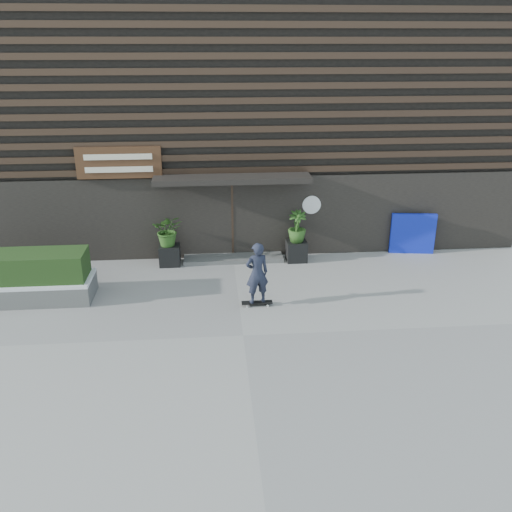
{
  "coord_description": "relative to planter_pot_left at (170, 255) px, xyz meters",
  "views": [
    {
      "loc": [
        -0.64,
        -10.83,
        6.27
      ],
      "look_at": [
        0.47,
        2.09,
        1.1
      ],
      "focal_mm": 38.33,
      "sensor_mm": 36.0,
      "label": 1
    }
  ],
  "objects": [
    {
      "name": "skateboarder",
      "position": [
        2.35,
        -2.92,
        0.58
      ],
      "size": [
        0.78,
        0.49,
        1.68
      ],
      "color": "black",
      "rests_on": "ground"
    },
    {
      "name": "raised_bed",
      "position": [
        -3.6,
        -2.07,
        -0.05
      ],
      "size": [
        3.5,
        1.2,
        0.5
      ],
      "primitive_type": "cube",
      "color": "#51514F",
      "rests_on": "ground"
    },
    {
      "name": "ground",
      "position": [
        1.9,
        -4.4,
        -0.3
      ],
      "size": [
        80.0,
        80.0,
        0.0
      ],
      "primitive_type": "plane",
      "color": "#9B9893",
      "rests_on": "ground"
    },
    {
      "name": "hedge",
      "position": [
        -3.6,
        -2.07,
        0.63
      ],
      "size": [
        3.3,
        1.0,
        0.7
      ],
      "primitive_type": "cube",
      "color": "#1C3714",
      "rests_on": "snow_layer"
    },
    {
      "name": "bamboo_right",
      "position": [
        3.8,
        0.0,
        0.78
      ],
      "size": [
        0.54,
        0.54,
        0.96
      ],
      "primitive_type": "imported",
      "color": "#2D591E",
      "rests_on": "planter_pot_right"
    },
    {
      "name": "building",
      "position": [
        1.9,
        5.56,
        3.69
      ],
      "size": [
        18.0,
        11.0,
        8.0
      ],
      "color": "black",
      "rests_on": "ground"
    },
    {
      "name": "blue_tarp",
      "position": [
        7.49,
        0.3,
        0.34
      ],
      "size": [
        1.37,
        0.31,
        1.28
      ],
      "primitive_type": "cube",
      "rotation": [
        0.0,
        0.0,
        -0.14
      ],
      "color": "#0D1BB4",
      "rests_on": "ground"
    },
    {
      "name": "bamboo_left",
      "position": [
        0.0,
        0.0,
        0.78
      ],
      "size": [
        0.86,
        0.75,
        0.96
      ],
      "primitive_type": "imported",
      "color": "#2D591E",
      "rests_on": "planter_pot_left"
    },
    {
      "name": "snow_layer",
      "position": [
        -3.6,
        -2.07,
        0.24
      ],
      "size": [
        3.5,
        1.2,
        0.08
      ],
      "primitive_type": "cube",
      "color": "white",
      "rests_on": "raised_bed"
    },
    {
      "name": "entrance_step",
      "position": [
        1.9,
        0.2,
        -0.24
      ],
      "size": [
        3.0,
        0.8,
        0.12
      ],
      "primitive_type": "cube",
      "color": "#51504E",
      "rests_on": "ground"
    },
    {
      "name": "planter_pot_right",
      "position": [
        3.8,
        0.0,
        0.0
      ],
      "size": [
        0.6,
        0.6,
        0.6
      ],
      "primitive_type": "cube",
      "color": "black",
      "rests_on": "ground"
    },
    {
      "name": "planter_pot_left",
      "position": [
        0.0,
        0.0,
        0.0
      ],
      "size": [
        0.6,
        0.6,
        0.6
      ],
      "primitive_type": "cube",
      "color": "black",
      "rests_on": "ground"
    }
  ]
}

